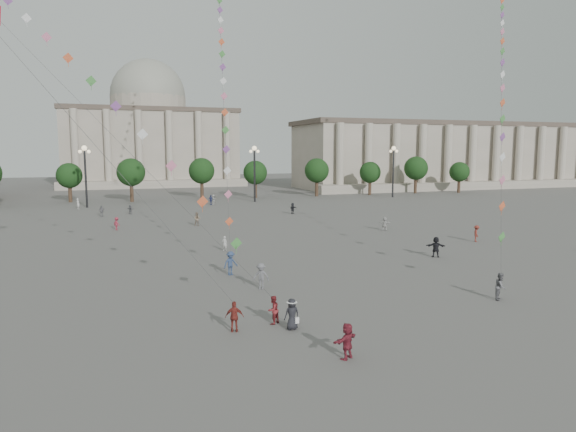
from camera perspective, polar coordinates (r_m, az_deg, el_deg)
name	(u,v)px	position (r m, az deg, el deg)	size (l,w,h in m)	color
ground	(326,335)	(28.58, 4.24, -13.01)	(360.00, 360.00, 0.00)	#575452
hall_east	(445,155)	(146.18, 17.09, 6.47)	(84.00, 26.22, 17.20)	gray
hall_central	(150,135)	(154.25, -15.10, 8.73)	(48.30, 34.30, 35.50)	gray
tree_row	(170,173)	(103.25, -13.00, 4.68)	(137.12, 5.12, 8.00)	#37271B
lamp_post_mid_west	(85,165)	(94.75, -21.62, 5.31)	(2.00, 0.90, 10.65)	#262628
lamp_post_mid_east	(254,163)	(98.04, -3.75, 5.86)	(2.00, 0.90, 10.65)	#262628
lamp_post_far_east	(393,162)	(109.76, 11.63, 5.89)	(2.00, 0.90, 10.65)	#262628
person_crowd_0	(211,200)	(93.67, -8.58, 1.77)	(1.06, 0.44, 1.80)	navy
person_crowd_3	(436,247)	(49.70, 16.10, -3.32)	(1.78, 0.57, 1.92)	black
person_crowd_4	(214,200)	(94.50, -8.26, 1.83)	(1.68, 0.53, 1.81)	silver
person_crowd_6	(261,276)	(37.08, -3.02, -6.68)	(1.22, 0.70, 1.88)	slate
person_crowd_7	(385,224)	(64.53, 10.68, -0.84)	(1.58, 0.50, 1.70)	#B5B4B0
person_crowd_8	(477,233)	(59.34, 20.21, -1.83)	(1.17, 0.67, 1.81)	maroon
person_crowd_9	(293,208)	(79.81, 0.53, 0.86)	(1.60, 0.51, 1.73)	black
person_crowd_10	(78,204)	(93.23, -22.30, 1.27)	(0.66, 0.43, 1.81)	silver
person_crowd_12	(130,209)	(83.06, -17.11, 0.71)	(1.40, 0.45, 1.51)	slate
person_crowd_13	(225,243)	(51.10, -7.06, -3.05)	(0.54, 0.35, 1.48)	#B5B4B0
person_crowd_16	(102,211)	(81.46, -20.01, 0.52)	(0.97, 0.40, 1.66)	slate
person_crowd_17	(117,224)	(67.20, -18.50, -0.81)	(1.05, 0.60, 1.62)	#9E2B3E
person_crowd_18	(197,219)	(68.25, -10.06, -0.34)	(0.87, 0.68, 1.79)	gray
tourist_0	(235,317)	(28.77, -5.96, -11.07)	(1.01, 0.42, 1.72)	maroon
tourist_2	(347,341)	(25.34, 6.59, -13.63)	(1.64, 0.52, 1.76)	maroon
kite_flyer_0	(273,310)	(29.89, -1.67, -10.39)	(0.80, 0.62, 1.65)	maroon
kite_flyer_1	(231,263)	(41.26, -6.40, -5.24)	(1.24, 0.71, 1.92)	navy
kite_flyer_2	(501,286)	(37.22, 22.54, -7.24)	(0.88, 0.69, 1.82)	slate
hat_person	(292,314)	(28.97, 0.44, -10.79)	(0.90, 0.63, 1.75)	black
kite_train_east	(502,29)	(66.81, 22.69, 18.60)	(35.39, 42.47, 69.29)	#3F3F3F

